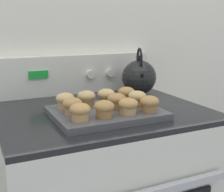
{
  "coord_description": "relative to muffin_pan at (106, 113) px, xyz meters",
  "views": [
    {
      "loc": [
        -0.44,
        -0.71,
        1.24
      ],
      "look_at": [
        -0.0,
        0.22,
        1.0
      ],
      "focal_mm": 50.0,
      "sensor_mm": 36.0,
      "label": 1
    }
  ],
  "objects": [
    {
      "name": "wall_back",
      "position": [
        0.02,
        0.45,
        0.26
      ],
      "size": [
        8.0,
        0.05,
        2.4
      ],
      "color": "silver",
      "rests_on": "ground_plane"
    },
    {
      "name": "control_panel",
      "position": [
        0.02,
        0.4,
        0.08
      ],
      "size": [
        0.74,
        0.07,
        0.17
      ],
      "color": "silver",
      "rests_on": "stove_range"
    },
    {
      "name": "muffin_pan",
      "position": [
        0.0,
        0.0,
        0.0
      ],
      "size": [
        0.36,
        0.28,
        0.02
      ],
      "color": "#4C4C51",
      "rests_on": "stove_range"
    },
    {
      "name": "muffin_r0_c0",
      "position": [
        -0.12,
        -0.08,
        0.04
      ],
      "size": [
        0.06,
        0.06,
        0.05
      ],
      "color": "tan",
      "rests_on": "muffin_pan"
    },
    {
      "name": "muffin_r0_c1",
      "position": [
        -0.04,
        -0.08,
        0.04
      ],
      "size": [
        0.06,
        0.06,
        0.05
      ],
      "color": "olive",
      "rests_on": "muffin_pan"
    },
    {
      "name": "muffin_r0_c2",
      "position": [
        0.04,
        -0.08,
        0.04
      ],
      "size": [
        0.06,
        0.06,
        0.05
      ],
      "color": "tan",
      "rests_on": "muffin_pan"
    },
    {
      "name": "muffin_r0_c3",
      "position": [
        0.12,
        -0.08,
        0.04
      ],
      "size": [
        0.06,
        0.06,
        0.05
      ],
      "color": "olive",
      "rests_on": "muffin_pan"
    },
    {
      "name": "muffin_r1_c0",
      "position": [
        -0.12,
        -0.0,
        0.04
      ],
      "size": [
        0.06,
        0.06,
        0.05
      ],
      "color": "#A37A4C",
      "rests_on": "muffin_pan"
    },
    {
      "name": "muffin_r1_c2",
      "position": [
        0.04,
        -0.0,
        0.04
      ],
      "size": [
        0.06,
        0.06,
        0.05
      ],
      "color": "olive",
      "rests_on": "muffin_pan"
    },
    {
      "name": "muffin_r1_c3",
      "position": [
        0.12,
        0.0,
        0.04
      ],
      "size": [
        0.06,
        0.06,
        0.05
      ],
      "color": "olive",
      "rests_on": "muffin_pan"
    },
    {
      "name": "muffin_r2_c0",
      "position": [
        -0.12,
        0.08,
        0.04
      ],
      "size": [
        0.06,
        0.06,
        0.05
      ],
      "color": "tan",
      "rests_on": "muffin_pan"
    },
    {
      "name": "muffin_r2_c1",
      "position": [
        -0.04,
        0.08,
        0.04
      ],
      "size": [
        0.06,
        0.06,
        0.05
      ],
      "color": "olive",
      "rests_on": "muffin_pan"
    },
    {
      "name": "muffin_r2_c2",
      "position": [
        0.04,
        0.08,
        0.04
      ],
      "size": [
        0.06,
        0.06,
        0.05
      ],
      "color": "olive",
      "rests_on": "muffin_pan"
    },
    {
      "name": "muffin_r2_c3",
      "position": [
        0.12,
        0.08,
        0.04
      ],
      "size": [
        0.06,
        0.06,
        0.05
      ],
      "color": "#A37A4C",
      "rests_on": "muffin_pan"
    },
    {
      "name": "tea_kettle",
      "position": [
        0.27,
        0.25,
        0.07
      ],
      "size": [
        0.15,
        0.18,
        0.21
      ],
      "color": "black",
      "rests_on": "stove_range"
    }
  ]
}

